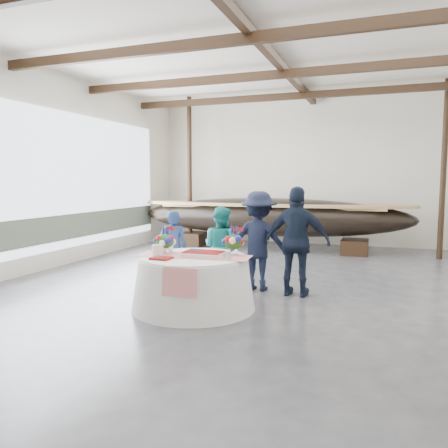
% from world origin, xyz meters
% --- Properties ---
extents(floor, '(10.00, 12.00, 0.01)m').
position_xyz_m(floor, '(0.00, 0.00, 0.00)').
color(floor, '#3D3D42').
rests_on(floor, ground).
extents(wall_back, '(10.00, 0.02, 4.50)m').
position_xyz_m(wall_back, '(0.00, 6.00, 2.25)').
color(wall_back, silver).
rests_on(wall_back, ground).
extents(wall_left, '(0.02, 12.00, 4.50)m').
position_xyz_m(wall_left, '(-5.00, 0.00, 2.25)').
color(wall_left, silver).
rests_on(wall_left, ground).
extents(ceiling, '(10.00, 12.00, 0.01)m').
position_xyz_m(ceiling, '(0.00, 0.00, 4.50)').
color(ceiling, white).
rests_on(ceiling, wall_back).
extents(pavilion_structure, '(9.80, 11.76, 4.50)m').
position_xyz_m(pavilion_structure, '(0.00, 0.77, 4.00)').
color(pavilion_structure, black).
rests_on(pavilion_structure, ground).
extents(open_bay, '(0.03, 7.00, 3.20)m').
position_xyz_m(open_bay, '(-4.95, 1.00, 1.83)').
color(open_bay, silver).
rests_on(open_bay, ground).
extents(longboat_display, '(7.98, 1.60, 1.50)m').
position_xyz_m(longboat_display, '(-0.98, 4.39, 0.95)').
color(longboat_display, black).
rests_on(longboat_display, ground).
extents(banquet_table, '(1.94, 1.94, 0.83)m').
position_xyz_m(banquet_table, '(-0.67, -1.71, 0.42)').
color(banquet_table, white).
rests_on(banquet_table, ground).
extents(tabletop_items, '(1.84, 1.03, 0.40)m').
position_xyz_m(tabletop_items, '(-0.71, -1.57, 0.98)').
color(tabletop_items, red).
rests_on(tabletop_items, banquet_table).
extents(guest_woman_blue, '(0.63, 0.53, 1.46)m').
position_xyz_m(guest_woman_blue, '(-1.58, -0.59, 0.73)').
color(guest_woman_blue, navy).
rests_on(guest_woman_blue, ground).
extents(guest_woman_teal, '(0.87, 0.76, 1.53)m').
position_xyz_m(guest_woman_teal, '(-0.74, -0.29, 0.76)').
color(guest_woman_teal, teal).
rests_on(guest_woman_teal, ground).
extents(guest_man_left, '(1.19, 0.70, 1.81)m').
position_xyz_m(guest_man_left, '(-0.02, -0.23, 0.91)').
color(guest_man_left, black).
rests_on(guest_man_left, ground).
extents(guest_man_right, '(1.13, 0.49, 1.91)m').
position_xyz_m(guest_man_right, '(0.72, -0.43, 0.95)').
color(guest_man_right, '#131D30').
rests_on(guest_man_right, ground).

